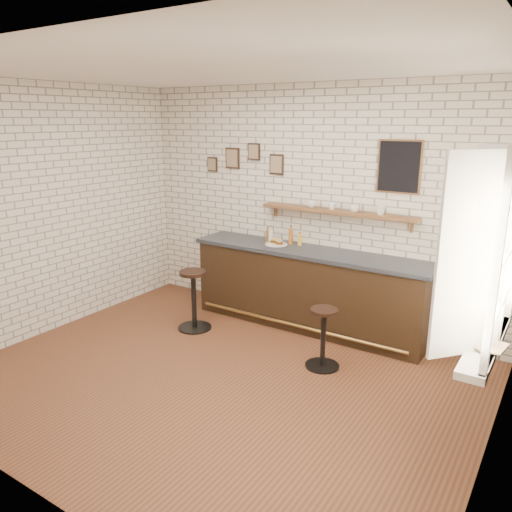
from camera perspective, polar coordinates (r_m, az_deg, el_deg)
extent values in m
plane|color=brown|center=(5.28, -4.40, -13.76)|extent=(5.00, 5.00, 0.00)
cube|color=black|center=(6.33, 5.97, -3.94)|extent=(3.00, 0.58, 0.96)
cube|color=#2D333A|center=(6.18, 6.10, 0.48)|extent=(3.10, 0.62, 0.05)
cylinder|color=olive|center=(6.20, 4.50, -7.92)|extent=(2.79, 0.04, 0.04)
cylinder|color=white|center=(6.40, 2.33, 1.35)|extent=(0.28, 0.28, 0.01)
cylinder|color=gold|center=(6.39, 2.87, 1.40)|extent=(0.05, 0.05, 0.00)
cylinder|color=gold|center=(6.37, 2.56, 1.35)|extent=(0.05, 0.05, 0.00)
cylinder|color=gold|center=(6.50, 1.79, 1.66)|extent=(0.06, 0.06, 0.00)
cylinder|color=gold|center=(6.40, 2.81, 1.43)|extent=(0.06, 0.06, 0.00)
cylinder|color=gold|center=(6.42, 1.29, 1.47)|extent=(0.06, 0.06, 0.00)
cylinder|color=gold|center=(6.38, 2.76, 1.38)|extent=(0.04, 0.04, 0.00)
cylinder|color=gold|center=(6.36, 2.13, 1.34)|extent=(0.05, 0.05, 0.00)
cylinder|color=gold|center=(6.40, 1.11, 1.44)|extent=(0.04, 0.04, 0.00)
cylinder|color=gold|center=(6.49, 1.34, 1.63)|extent=(0.05, 0.05, 0.00)
cylinder|color=gold|center=(6.34, 2.39, 1.29)|extent=(0.06, 0.06, 0.00)
cylinder|color=gold|center=(6.46, 1.58, 1.58)|extent=(0.04, 0.04, 0.00)
cylinder|color=gold|center=(6.36, 2.43, 1.34)|extent=(0.05, 0.05, 0.00)
cylinder|color=gold|center=(6.39, 2.94, 1.39)|extent=(0.05, 0.05, 0.00)
cylinder|color=brown|center=(6.60, 1.35, 2.37)|extent=(0.06, 0.06, 0.14)
cylinder|color=brown|center=(6.58, 1.35, 3.09)|extent=(0.02, 0.02, 0.03)
cylinder|color=black|center=(6.58, 1.35, 3.27)|extent=(0.02, 0.02, 0.01)
cylinder|color=white|center=(6.58, 1.68, 2.40)|extent=(0.05, 0.05, 0.16)
cylinder|color=white|center=(6.56, 1.69, 3.21)|extent=(0.02, 0.02, 0.03)
cylinder|color=black|center=(6.55, 1.69, 3.41)|extent=(0.02, 0.02, 0.01)
cylinder|color=#A75A1A|center=(6.43, 4.01, 2.21)|extent=(0.06, 0.06, 0.19)
cylinder|color=#A75A1A|center=(6.40, 4.02, 3.23)|extent=(0.02, 0.02, 0.04)
cylinder|color=black|center=(6.39, 4.03, 3.48)|extent=(0.02, 0.02, 0.01)
cylinder|color=yellow|center=(6.37, 5.02, 1.80)|extent=(0.05, 0.05, 0.13)
cylinder|color=yellow|center=(6.35, 5.03, 2.48)|extent=(0.02, 0.02, 0.03)
cylinder|color=maroon|center=(6.35, 5.04, 2.65)|extent=(0.03, 0.03, 0.01)
cylinder|color=black|center=(6.45, -7.01, -8.09)|extent=(0.42, 0.42, 0.02)
cylinder|color=black|center=(6.31, -7.11, -5.11)|extent=(0.06, 0.06, 0.69)
cylinder|color=black|center=(6.20, -7.23, -1.92)|extent=(0.36, 0.36, 0.04)
cylinder|color=black|center=(5.53, 7.56, -12.30)|extent=(0.37, 0.37, 0.02)
cylinder|color=black|center=(5.39, 7.68, -9.37)|extent=(0.05, 0.05, 0.60)
cylinder|color=black|center=(5.27, 7.80, -6.21)|extent=(0.35, 0.35, 0.04)
cube|color=brown|center=(6.15, 9.19, 5.01)|extent=(2.00, 0.18, 0.04)
cube|color=brown|center=(6.63, 2.27, 5.24)|extent=(0.03, 0.04, 0.16)
cube|color=brown|center=(5.93, 17.40, 3.33)|extent=(0.03, 0.04, 0.16)
imported|color=white|center=(6.28, 6.36, 5.92)|extent=(0.15, 0.15, 0.09)
imported|color=white|center=(6.16, 8.68, 5.65)|extent=(0.11, 0.11, 0.09)
imported|color=white|center=(6.05, 11.21, 5.37)|extent=(0.16, 0.16, 0.09)
imported|color=white|center=(5.94, 14.07, 5.07)|extent=(0.14, 0.14, 0.10)
cube|color=black|center=(6.94, -2.70, 11.11)|extent=(0.22, 0.02, 0.28)
cube|color=black|center=(6.73, -0.23, 11.85)|extent=(0.18, 0.02, 0.22)
cube|color=black|center=(6.56, 2.37, 10.42)|extent=(0.20, 0.02, 0.26)
cube|color=black|center=(7.15, -5.01, 10.39)|extent=(0.16, 0.02, 0.20)
cube|color=black|center=(5.90, 16.05, 9.78)|extent=(0.46, 0.02, 0.56)
cube|color=white|center=(4.30, 24.81, -8.96)|extent=(0.20, 1.35, 0.06)
cube|color=white|center=(4.29, 25.74, -9.11)|extent=(0.05, 1.30, 0.06)
cube|color=white|center=(3.48, 25.79, -1.49)|extent=(0.05, 0.06, 1.50)
cube|color=white|center=(3.79, 24.19, -0.03)|extent=(0.40, 0.46, 1.46)
cube|color=white|center=(4.37, 25.49, 1.73)|extent=(0.40, 0.46, 1.46)
imported|color=tan|center=(4.12, 24.21, -9.33)|extent=(0.22, 0.24, 0.02)
imported|color=tan|center=(4.12, 24.24, -9.08)|extent=(0.21, 0.26, 0.02)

